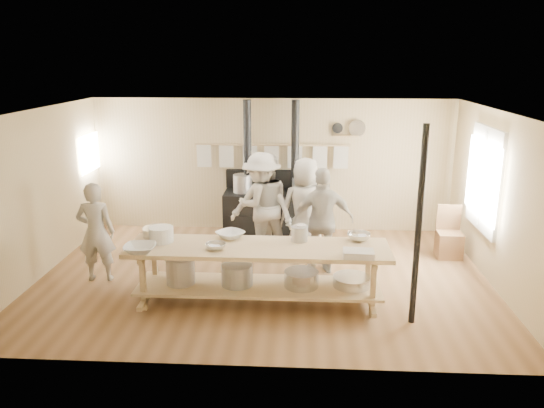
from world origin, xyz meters
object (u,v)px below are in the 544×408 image
(prep_table, at_px, (258,268))
(chair, at_px, (449,242))
(cook_left, at_px, (264,205))
(cook_right, at_px, (323,221))
(stove, at_px, (271,209))
(cook_center, at_px, (305,209))
(cook_far_left, at_px, (96,232))
(cook_by_window, at_px, (262,206))
(roasting_pan, at_px, (358,254))

(prep_table, relative_size, chair, 4.05)
(cook_left, height_order, cook_right, cook_left)
(prep_table, bearing_deg, cook_right, 51.81)
(stove, bearing_deg, cook_left, -92.28)
(cook_center, bearing_deg, cook_left, -17.32)
(cook_center, distance_m, chair, 2.58)
(stove, relative_size, cook_far_left, 1.67)
(cook_right, height_order, cook_by_window, cook_by_window)
(stove, distance_m, prep_table, 3.02)
(cook_center, bearing_deg, cook_right, 104.87)
(cook_by_window, bearing_deg, roasting_pan, -32.76)
(prep_table, xyz_separation_m, cook_left, (-0.04, 1.89, 0.38))
(prep_table, relative_size, roasting_pan, 9.10)
(stove, xyz_separation_m, cook_far_left, (-2.54, -2.35, 0.26))
(prep_table, relative_size, cook_center, 2.05)
(cook_right, bearing_deg, cook_center, -76.20)
(prep_table, xyz_separation_m, cook_by_window, (-0.08, 1.83, 0.39))
(cook_center, bearing_deg, chair, 175.31)
(cook_by_window, height_order, roasting_pan, cook_by_window)
(cook_far_left, bearing_deg, stove, -142.96)
(chair, bearing_deg, cook_left, -176.06)
(cook_center, xyz_separation_m, cook_right, (0.27, -0.60, -0.02))
(stove, bearing_deg, prep_table, -90.04)
(cook_right, bearing_deg, stove, -73.49)
(cook_far_left, bearing_deg, cook_center, -166.40)
(prep_table, height_order, cook_by_window, cook_by_window)
(cook_far_left, distance_m, chair, 5.87)
(cook_by_window, bearing_deg, cook_right, -8.57)
(cook_center, xyz_separation_m, chair, (2.50, 0.20, -0.61))
(cook_far_left, xyz_separation_m, roasting_pan, (3.88, -1.00, 0.11))
(cook_right, bearing_deg, cook_left, -46.20)
(stove, xyz_separation_m, chair, (3.16, -1.02, -0.26))
(prep_table, bearing_deg, roasting_pan, -13.80)
(chair, relative_size, roasting_pan, 2.25)
(cook_right, xyz_separation_m, chair, (2.23, 0.81, -0.59))
(cook_far_left, height_order, cook_by_window, cook_by_window)
(prep_table, xyz_separation_m, cook_right, (0.93, 1.19, 0.34))
(prep_table, height_order, cook_left, cook_left)
(stove, xyz_separation_m, cook_left, (-0.04, -1.13, 0.38))
(prep_table, relative_size, cook_far_left, 2.31)
(stove, height_order, chair, stove)
(cook_left, relative_size, cook_by_window, 0.99)
(cook_right, relative_size, chair, 1.93)
(cook_far_left, distance_m, cook_left, 2.78)
(roasting_pan, bearing_deg, cook_by_window, 123.38)
(cook_right, bearing_deg, cook_far_left, -1.93)
(stove, relative_size, cook_right, 1.52)
(roasting_pan, bearing_deg, cook_far_left, 165.57)
(cook_left, bearing_deg, roasting_pan, 112.80)
(cook_far_left, distance_m, cook_by_window, 2.72)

